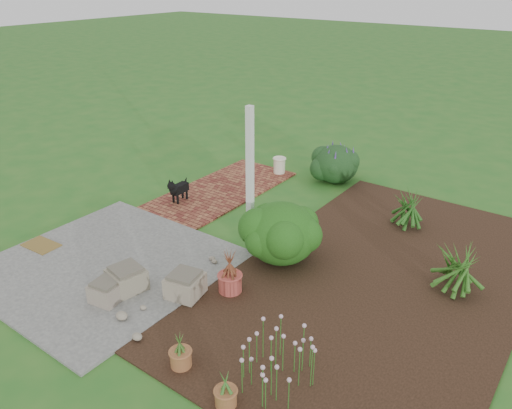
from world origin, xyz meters
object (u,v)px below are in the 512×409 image
Objects in this scene: stone_trough_near at (107,292)px; black_dog at (178,188)px; cream_ceramic_urn at (279,165)px; evergreen_shrub at (281,232)px.

stone_trough_near is 0.71× the size of black_dog.
cream_ceramic_urn is at bearing 71.42° from black_dog.
evergreen_shrub is at bearing 60.81° from stone_trough_near.
stone_trough_near is 5.69m from cream_ceramic_urn.
black_dog is at bearing 168.29° from evergreen_shrub.
black_dog is 0.49× the size of evergreen_shrub.
stone_trough_near is 1.13× the size of cream_ceramic_urn.
stone_trough_near is 0.35× the size of evergreen_shrub.
stone_trough_near is 2.82m from evergreen_shrub.
cream_ceramic_urn is 3.87m from evergreen_shrub.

